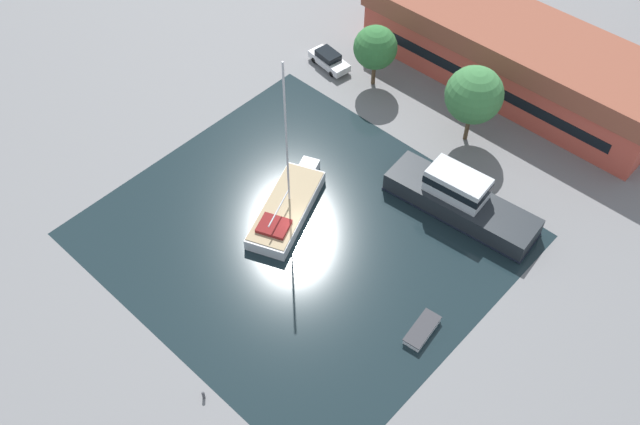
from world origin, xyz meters
TOP-DOWN VIEW (x-y plane):
  - ground_plane at (0.00, 0.00)m, footprint 440.00×440.00m
  - water_canal at (0.00, 0.00)m, footprint 29.94×27.57m
  - warehouse_building at (1.43, 27.32)m, footprint 30.15×9.58m
  - quay_tree_near_building at (2.99, 17.97)m, footprint 5.01×5.01m
  - quay_tree_by_water at (-8.06, 18.24)m, footprint 4.12×4.12m
  - parked_car at (-12.98, 17.30)m, footprint 4.71×2.45m
  - sailboat_moored at (-2.56, 0.89)m, footprint 6.60×10.52m
  - motor_cruiser at (7.53, 10.53)m, footprint 13.18×4.90m
  - small_dinghy at (12.43, -0.60)m, footprint 1.73×3.41m
  - mooring_bollard at (4.83, -14.53)m, footprint 0.22×0.22m

SIDE VIEW (x-z plane):
  - ground_plane at x=0.00m, z-range 0.00..0.00m
  - water_canal at x=0.00m, z-range 0.00..0.01m
  - small_dinghy at x=12.43m, z-range 0.01..0.58m
  - mooring_bollard at x=4.83m, z-range 0.02..0.73m
  - sailboat_moored at x=-2.56m, z-range -6.76..8.08m
  - parked_car at x=-12.98m, z-range 0.01..1.58m
  - motor_cruiser at x=7.53m, z-range -0.54..3.36m
  - warehouse_building at x=1.43m, z-range 0.04..6.32m
  - quay_tree_by_water at x=-8.06m, z-range 1.05..7.31m
  - quay_tree_near_building at x=2.99m, z-range 1.27..8.83m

